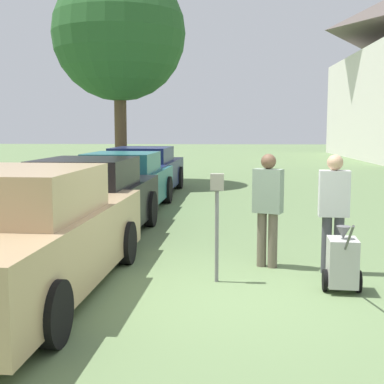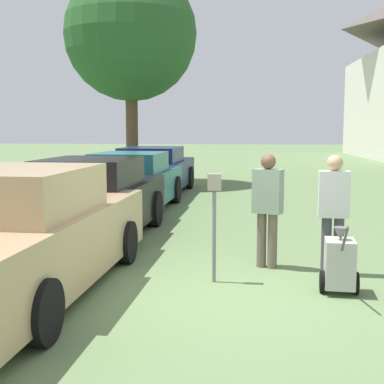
% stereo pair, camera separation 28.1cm
% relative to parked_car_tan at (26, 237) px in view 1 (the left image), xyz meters
% --- Properties ---
extents(ground_plane, '(120.00, 120.00, 0.00)m').
position_rel_parked_car_tan_xyz_m(ground_plane, '(2.59, 0.05, -0.73)').
color(ground_plane, '#607A4C').
extents(parked_car_tan, '(2.17, 5.15, 1.59)m').
position_rel_parked_car_tan_xyz_m(parked_car_tan, '(0.00, 0.00, 0.00)').
color(parked_car_tan, tan).
rests_on(parked_car_tan, ground_plane).
extents(parked_car_black, '(2.09, 4.77, 1.52)m').
position_rel_parked_car_tan_xyz_m(parked_car_black, '(0.00, 3.23, -0.01)').
color(parked_car_black, black).
rests_on(parked_car_black, ground_plane).
extents(parked_car_teal, '(2.12, 4.73, 1.46)m').
position_rel_parked_car_tan_xyz_m(parked_car_teal, '(0.00, 6.74, -0.04)').
color(parked_car_teal, '#23666B').
rests_on(parked_car_teal, ground_plane).
extents(parked_car_navy, '(2.23, 5.27, 1.47)m').
position_rel_parked_car_tan_xyz_m(parked_car_navy, '(0.00, 10.09, -0.02)').
color(parked_car_navy, '#19234C').
rests_on(parked_car_navy, ground_plane).
extents(parking_meter, '(0.18, 0.09, 1.47)m').
position_rel_parked_car_tan_xyz_m(parking_meter, '(2.36, 0.68, 0.29)').
color(parking_meter, slate).
rests_on(parking_meter, ground_plane).
extents(person_worker, '(0.47, 0.36, 1.69)m').
position_rel_parked_car_tan_xyz_m(person_worker, '(3.10, 1.50, 0.23)').
color(person_worker, '#665B4C').
rests_on(person_worker, ground_plane).
extents(person_supervisor, '(0.44, 0.25, 1.70)m').
position_rel_parked_car_tan_xyz_m(person_supervisor, '(4.00, 1.20, 0.24)').
color(person_supervisor, '#3F3F47').
rests_on(person_supervisor, ground_plane).
extents(equipment_cart, '(0.49, 1.00, 1.00)m').
position_rel_parked_car_tan_xyz_m(equipment_cart, '(3.95, 0.32, -0.34)').
color(equipment_cart, '#B2B2AD').
rests_on(equipment_cart, ground_plane).
extents(shade_tree, '(4.75, 4.75, 7.76)m').
position_rel_parked_car_tan_xyz_m(shade_tree, '(-1.25, 13.06, 4.64)').
color(shade_tree, brown).
rests_on(shade_tree, ground_plane).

